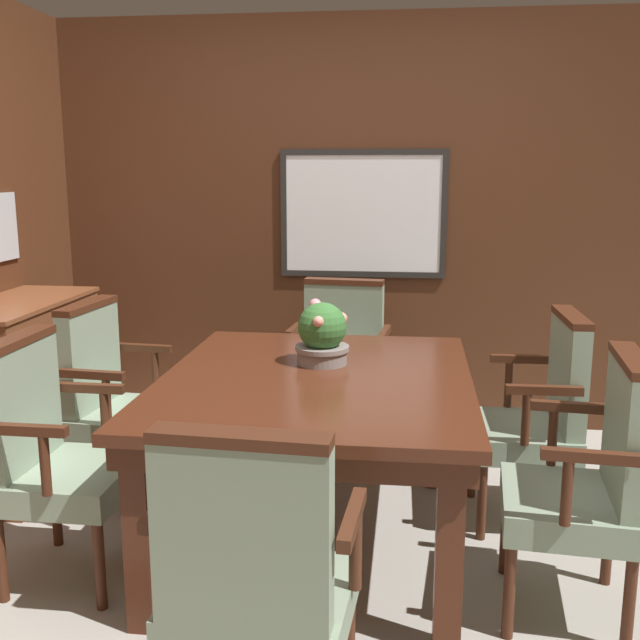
% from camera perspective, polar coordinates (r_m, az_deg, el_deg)
% --- Properties ---
extents(ground_plane, '(14.00, 14.00, 0.00)m').
position_cam_1_polar(ground_plane, '(3.12, -0.84, -18.76)').
color(ground_plane, '#A39E93').
extents(wall_back, '(7.20, 0.08, 2.45)m').
position_cam_1_polar(wall_back, '(4.57, 2.32, 7.18)').
color(wall_back, '#4C2816').
rests_on(wall_back, ground_plane).
extents(dining_table, '(1.25, 1.53, 0.74)m').
position_cam_1_polar(dining_table, '(3.08, -0.34, -5.92)').
color(dining_table, '#4C2314').
rests_on(dining_table, ground_plane).
extents(chair_right_far, '(0.45, 0.55, 0.96)m').
position_cam_1_polar(chair_right_far, '(3.47, 16.44, -6.65)').
color(chair_right_far, '#472314').
rests_on(chair_right_far, ground_plane).
extents(chair_head_near, '(0.56, 0.47, 0.96)m').
position_cam_1_polar(chair_head_near, '(2.08, -5.00, -18.94)').
color(chair_head_near, '#472314').
rests_on(chair_head_near, ground_plane).
extents(chair_head_far, '(0.57, 0.49, 0.96)m').
position_cam_1_polar(chair_head_far, '(4.20, 1.55, -3.02)').
color(chair_head_far, '#472314').
rests_on(chair_head_far, ground_plane).
extents(chair_right_near, '(0.48, 0.57, 0.96)m').
position_cam_1_polar(chair_right_near, '(2.82, 19.86, -11.18)').
color(chair_right_near, '#472314').
rests_on(chair_right_near, ground_plane).
extents(chair_left_far, '(0.48, 0.57, 0.96)m').
position_cam_1_polar(chair_left_far, '(3.69, -15.51, -5.50)').
color(chair_left_far, '#472314').
rests_on(chair_left_far, ground_plane).
extents(chair_left_near, '(0.45, 0.54, 0.96)m').
position_cam_1_polar(chair_left_near, '(3.07, -19.73, -9.25)').
color(chair_left_near, '#472314').
rests_on(chair_left_near, ground_plane).
extents(potted_plant, '(0.23, 0.23, 0.28)m').
position_cam_1_polar(potted_plant, '(3.20, 0.25, -1.10)').
color(potted_plant, gray).
rests_on(potted_plant, dining_table).
extents(sideboard_cabinet, '(0.46, 0.98, 0.93)m').
position_cam_1_polar(sideboard_cabinet, '(4.07, -21.66, -5.10)').
color(sideboard_cabinet, brown).
rests_on(sideboard_cabinet, ground_plane).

